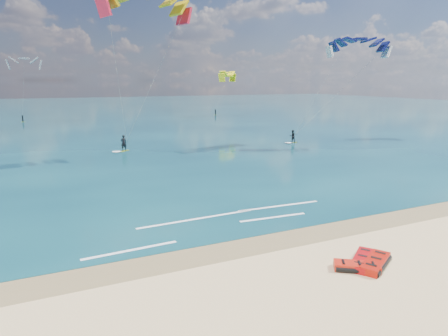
# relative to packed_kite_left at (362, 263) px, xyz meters

# --- Properties ---
(ground) EXTENTS (320.00, 320.00, 0.00)m
(ground) POSITION_rel_packed_kite_left_xyz_m (-6.34, 41.15, 0.00)
(ground) COLOR tan
(ground) RESTS_ON ground
(wet_sand_strip) EXTENTS (320.00, 2.40, 0.01)m
(wet_sand_strip) POSITION_rel_packed_kite_left_xyz_m (-6.34, 4.15, 0.00)
(wet_sand_strip) COLOR brown
(wet_sand_strip) RESTS_ON ground
(sea) EXTENTS (320.00, 200.00, 0.04)m
(sea) POSITION_rel_packed_kite_left_xyz_m (-6.34, 105.15, 0.02)
(sea) COLOR #0B303E
(sea) RESTS_ON ground
(packed_kite_left) EXTENTS (2.88, 2.52, 0.39)m
(packed_kite_left) POSITION_rel_packed_kite_left_xyz_m (0.00, 0.00, 0.00)
(packed_kite_left) COLOR #BF0A0D
(packed_kite_left) RESTS_ON ground
(packed_kite_mid) EXTENTS (2.54, 2.24, 0.42)m
(packed_kite_mid) POSITION_rel_packed_kite_left_xyz_m (-0.75, -0.46, 0.00)
(packed_kite_mid) COLOR red
(packed_kite_mid) RESTS_ON ground
(packed_kite_right) EXTENTS (2.96, 2.41, 0.44)m
(packed_kite_right) POSITION_rel_packed_kite_left_xyz_m (0.33, -0.54, 0.00)
(packed_kite_right) COLOR #BD1508
(packed_kite_right) RESTS_ON ground
(kitesurfer_main) EXTENTS (10.68, 9.85, 19.72)m
(kitesurfer_main) POSITION_rel_packed_kite_left_xyz_m (-3.52, 32.88, 10.19)
(kitesurfer_main) COLOR #A3D519
(kitesurfer_main) RESTS_ON sea
(kitesurfer_far) EXTENTS (12.67, 8.68, 15.57)m
(kitesurfer_far) POSITION_rel_packed_kite_left_xyz_m (21.69, 30.56, 7.94)
(kitesurfer_far) COLOR yellow
(kitesurfer_far) RESTS_ON sea
(shoreline_foam) EXTENTS (16.81, 3.73, 0.01)m
(shoreline_foam) POSITION_rel_packed_kite_left_xyz_m (-3.60, 8.26, 0.05)
(shoreline_foam) COLOR white
(shoreline_foam) RESTS_ON ground
(distant_kites) EXTENTS (79.86, 40.42, 14.37)m
(distant_kites) POSITION_rel_packed_kite_left_xyz_m (-19.70, 81.05, 6.24)
(distant_kites) COLOR #2AA1B9
(distant_kites) RESTS_ON ground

